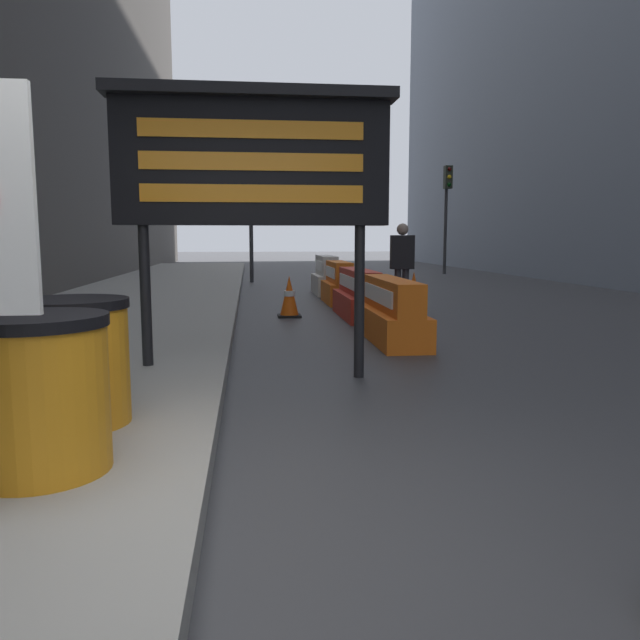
% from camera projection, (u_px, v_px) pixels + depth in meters
% --- Properties ---
extents(ground_plane, '(120.00, 120.00, 0.00)m').
position_uv_depth(ground_plane, '(200.00, 555.00, 2.70)').
color(ground_plane, '#38383A').
extents(barrel_drum_foreground, '(0.73, 0.73, 0.82)m').
position_uv_depth(barrel_drum_foreground, '(38.00, 393.00, 3.19)').
color(barrel_drum_foreground, orange).
rests_on(barrel_drum_foreground, sidewalk_left).
extents(barrel_drum_middle, '(0.73, 0.73, 0.82)m').
position_uv_depth(barrel_drum_middle, '(73.00, 361.00, 4.02)').
color(barrel_drum_middle, orange).
rests_on(barrel_drum_middle, sidewalk_left).
extents(message_board, '(2.66, 0.36, 2.73)m').
position_uv_depth(message_board, '(253.00, 161.00, 5.78)').
color(message_board, black).
rests_on(message_board, ground_plane).
extents(jersey_barrier_orange_far, '(0.59, 2.16, 0.83)m').
position_uv_depth(jersey_barrier_orange_far, '(391.00, 314.00, 8.30)').
color(jersey_barrier_orange_far, orange).
rests_on(jersey_barrier_orange_far, ground_plane).
extents(jersey_barrier_red_striped, '(0.62, 2.13, 0.83)m').
position_uv_depth(jersey_barrier_red_striped, '(359.00, 296.00, 10.76)').
color(jersey_barrier_red_striped, red).
rests_on(jersey_barrier_red_striped, ground_plane).
extents(jersey_barrier_orange_near, '(0.59, 1.66, 0.88)m').
position_uv_depth(jersey_barrier_orange_near, '(339.00, 285.00, 13.09)').
color(jersey_barrier_orange_near, orange).
rests_on(jersey_barrier_orange_near, ground_plane).
extents(jersey_barrier_white, '(0.59, 1.75, 0.94)m').
position_uv_depth(jersey_barrier_white, '(326.00, 277.00, 15.22)').
color(jersey_barrier_white, silver).
rests_on(jersey_barrier_white, ground_plane).
extents(traffic_cone_near, '(0.40, 0.40, 0.72)m').
position_uv_depth(traffic_cone_near, '(289.00, 297.00, 10.80)').
color(traffic_cone_near, black).
rests_on(traffic_cone_near, ground_plane).
extents(traffic_cone_mid, '(0.40, 0.40, 0.72)m').
position_uv_depth(traffic_cone_mid, '(414.00, 291.00, 12.02)').
color(traffic_cone_mid, black).
rests_on(traffic_cone_mid, ground_plane).
extents(traffic_light_near_curb, '(0.28, 0.45, 3.85)m').
position_uv_depth(traffic_light_near_curb, '(251.00, 190.00, 18.88)').
color(traffic_light_near_curb, '#2D2D30').
rests_on(traffic_light_near_curb, ground_plane).
extents(traffic_light_far_side, '(0.28, 0.45, 4.03)m').
position_uv_depth(traffic_light_far_side, '(447.00, 196.00, 23.31)').
color(traffic_light_far_side, '#2D2D30').
rests_on(traffic_light_far_side, ground_plane).
extents(pedestrian_worker, '(0.45, 0.30, 1.63)m').
position_uv_depth(pedestrian_worker, '(402.00, 260.00, 11.62)').
color(pedestrian_worker, '#333338').
rests_on(pedestrian_worker, ground_plane).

